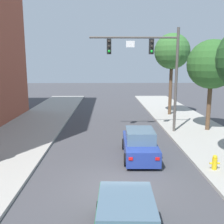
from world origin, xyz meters
name	(u,v)px	position (x,y,z in m)	size (l,w,h in m)	color
ground_plane	(118,186)	(0.00, 0.00, 0.00)	(120.00, 120.00, 0.00)	#424247
traffic_signal_mast	(152,61)	(2.82, 8.46, 5.33)	(6.36, 0.38, 7.50)	#514C47
car_lead_blue	(140,144)	(1.36, 3.48, 0.72)	(1.92, 4.28, 1.60)	navy
fire_hydrant	(215,162)	(4.68, 1.34, 0.51)	(0.48, 0.24, 0.72)	gold
street_tree_second	(212,65)	(7.28, 8.83, 5.07)	(3.60, 3.60, 6.75)	brown
street_tree_third	(172,52)	(5.86, 14.99, 6.28)	(3.41, 3.41, 7.88)	brown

